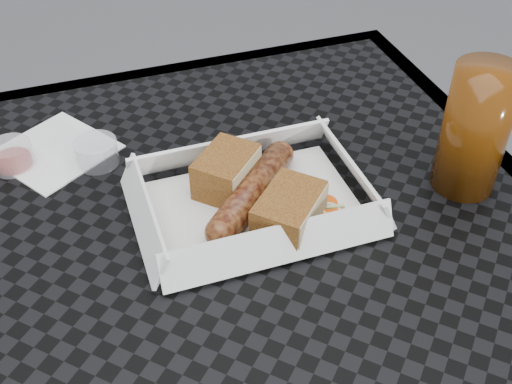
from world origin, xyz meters
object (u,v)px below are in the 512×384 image
Objects in this scene: drink_glass at (475,130)px; patio_table at (204,315)px; food_tray at (253,206)px; bratwurst at (252,191)px.

patio_table is at bearing -175.25° from drink_glass.
food_tray is 1.50× the size of drink_glass.
patio_table is 3.64× the size of food_tray.
bratwurst is at bearing 82.93° from food_tray.
patio_table is 5.45× the size of drink_glass.
food_tray is 0.25m from drink_glass.
drink_glass is (0.24, -0.04, 0.05)m from bratwurst.
bratwurst is (0.00, 0.00, 0.02)m from food_tray.
food_tray is at bearing 39.68° from patio_table.
drink_glass is at bearing -9.18° from food_tray.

